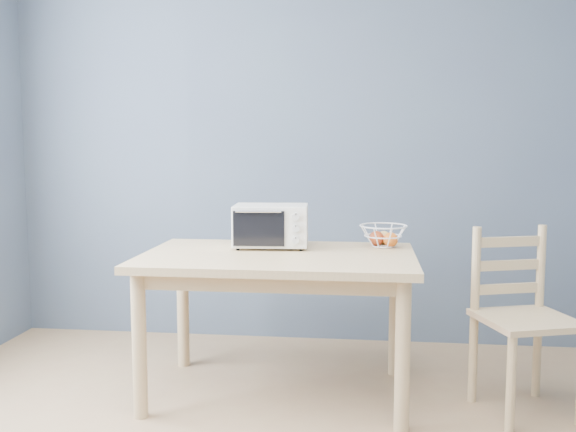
# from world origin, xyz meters

# --- Properties ---
(room) EXTENTS (4.01, 4.51, 2.61)m
(room) POSITION_xyz_m (0.00, 0.00, 1.30)
(room) COLOR #A4855B
(room) RESTS_ON ground
(dining_table) EXTENTS (1.40, 0.90, 0.75)m
(dining_table) POSITION_xyz_m (-0.08, 1.25, 0.65)
(dining_table) COLOR #DEB285
(dining_table) RESTS_ON ground
(toaster_oven) EXTENTS (0.42, 0.32, 0.23)m
(toaster_oven) POSITION_xyz_m (-0.16, 1.44, 0.87)
(toaster_oven) COLOR silver
(toaster_oven) RESTS_ON dining_table
(fruit_basket) EXTENTS (0.35, 0.35, 0.12)m
(fruit_basket) POSITION_xyz_m (0.47, 1.54, 0.81)
(fruit_basket) COLOR white
(fruit_basket) RESTS_ON dining_table
(dining_chair) EXTENTS (0.53, 0.53, 0.90)m
(dining_chair) POSITION_xyz_m (1.14, 1.20, 0.45)
(dining_chair) COLOR #DEB285
(dining_chair) RESTS_ON ground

